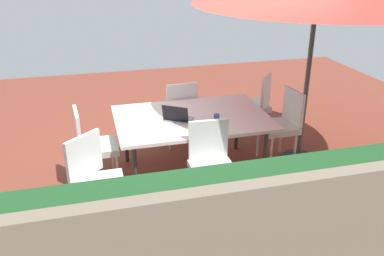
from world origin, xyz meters
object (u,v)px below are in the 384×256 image
object	(u,v)px
chair_west	(282,122)
chair_northeast	(96,178)
laptop	(177,117)
cup	(217,117)
chair_east	(92,143)
chair_southwest	(255,103)
dining_table	(192,120)
chair_north	(211,162)
chair_south	(179,109)

from	to	relation	value
chair_west	chair_northeast	bearing A→B (deg)	-76.17
laptop	cup	world-z (taller)	laptop
chair_east	chair_southwest	bearing A→B (deg)	-76.25
chair_southwest	cup	xyz separation A→B (m)	(0.94, 1.00, 0.26)
chair_southwest	dining_table	bearing A→B (deg)	-18.14
chair_north	chair_west	world-z (taller)	same
chair_south	cup	world-z (taller)	chair_south
chair_north	chair_south	bearing A→B (deg)	91.37
chair_north	chair_south	world-z (taller)	same
chair_south	cup	size ratio (longest dim) A/B	11.66
chair_north	chair_northeast	xyz separation A→B (m)	(1.22, 0.03, 0.00)
chair_north	chair_south	distance (m)	1.62
dining_table	laptop	distance (m)	0.24
dining_table	chair_southwest	distance (m)	1.44
chair_west	chair_south	bearing A→B (deg)	-128.60
chair_north	dining_table	bearing A→B (deg)	92.68
dining_table	cup	bearing A→B (deg)	140.53
chair_northeast	chair_southwest	bearing A→B (deg)	-6.95
chair_south	laptop	distance (m)	0.98
chair_west	cup	xyz separation A→B (m)	(0.99, 0.23, 0.26)
cup	chair_north	bearing A→B (deg)	67.76
chair_southwest	chair_west	world-z (taller)	same
chair_southwest	cup	world-z (taller)	chair_southwest
chair_southwest	chair_west	bearing A→B (deg)	42.16
chair_south	cup	bearing A→B (deg)	98.37
chair_west	laptop	bearing A→B (deg)	-90.82
chair_southwest	chair_east	bearing A→B (deg)	-33.80
laptop	dining_table	bearing A→B (deg)	-122.41
chair_south	cup	distance (m)	1.08
chair_south	chair_east	bearing A→B (deg)	29.59
chair_northeast	chair_south	world-z (taller)	same
dining_table	chair_west	xyz separation A→B (m)	(-1.24, -0.02, -0.17)
dining_table	chair_north	distance (m)	0.81
chair_southwest	chair_north	bearing A→B (deg)	1.46
chair_southwest	laptop	size ratio (longest dim) A/B	2.43
chair_southwest	laptop	bearing A→B (deg)	-19.54
chair_north	chair_southwest	xyz separation A→B (m)	(-1.18, -1.59, 0.00)
chair_south	chair_east	size ratio (longest dim) A/B	1.00
chair_northeast	chair_southwest	size ratio (longest dim) A/B	1.00
chair_north	cup	size ratio (longest dim) A/B	11.66
chair_northeast	chair_east	xyz separation A→B (m)	(0.00, -0.83, 0.00)
chair_northeast	chair_east	distance (m)	0.83
dining_table	cup	world-z (taller)	cup
dining_table	laptop	bearing A→B (deg)	23.38
chair_northeast	laptop	xyz separation A→B (m)	(-1.01, -0.73, 0.26)
chair_southwest	chair_northeast	bearing A→B (deg)	-18.00
chair_northeast	cup	distance (m)	1.61
chair_northeast	laptop	world-z (taller)	laptop
chair_north	chair_west	bearing A→B (deg)	35.54
chair_east	dining_table	bearing A→B (deg)	-94.76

